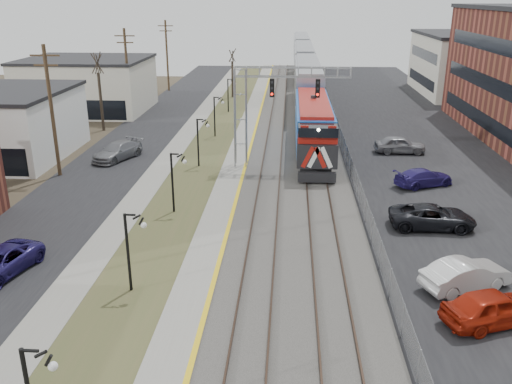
# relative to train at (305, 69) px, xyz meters

# --- Properties ---
(street_west) EXTENTS (7.00, 120.00, 0.04)m
(street_west) POSITION_rel_train_xyz_m (-17.00, -33.16, -2.90)
(street_west) COLOR black
(street_west) RESTS_ON ground
(sidewalk) EXTENTS (2.00, 120.00, 0.08)m
(sidewalk) POSITION_rel_train_xyz_m (-12.50, -33.16, -2.88)
(sidewalk) COLOR gray
(sidewalk) RESTS_ON ground
(grass_median) EXTENTS (4.00, 120.00, 0.06)m
(grass_median) POSITION_rel_train_xyz_m (-9.50, -33.16, -2.89)
(grass_median) COLOR #434A27
(grass_median) RESTS_ON ground
(platform) EXTENTS (2.00, 120.00, 0.24)m
(platform) POSITION_rel_train_xyz_m (-6.50, -33.16, -2.80)
(platform) COLOR gray
(platform) RESTS_ON ground
(ballast_bed) EXTENTS (8.00, 120.00, 0.20)m
(ballast_bed) POSITION_rel_train_xyz_m (-1.50, -33.16, -2.82)
(ballast_bed) COLOR #595651
(ballast_bed) RESTS_ON ground
(parking_lot) EXTENTS (16.00, 120.00, 0.04)m
(parking_lot) POSITION_rel_train_xyz_m (10.50, -33.16, -2.90)
(parking_lot) COLOR black
(parking_lot) RESTS_ON ground
(platform_edge) EXTENTS (0.24, 120.00, 0.01)m
(platform_edge) POSITION_rel_train_xyz_m (-5.62, -33.16, -2.67)
(platform_edge) COLOR gold
(platform_edge) RESTS_ON platform
(track_near) EXTENTS (1.58, 120.00, 0.15)m
(track_near) POSITION_rel_train_xyz_m (-3.50, -33.16, -2.64)
(track_near) COLOR #2D2119
(track_near) RESTS_ON ballast_bed
(track_far) EXTENTS (1.58, 120.00, 0.15)m
(track_far) POSITION_rel_train_xyz_m (-0.00, -33.16, -2.64)
(track_far) COLOR #2D2119
(track_far) RESTS_ON ballast_bed
(train) EXTENTS (3.00, 85.85, 5.33)m
(train) POSITION_rel_train_xyz_m (0.00, 0.00, 0.00)
(train) COLOR blue
(train) RESTS_ON ground
(signal_gantry) EXTENTS (9.00, 1.07, 8.15)m
(signal_gantry) POSITION_rel_train_xyz_m (-4.28, -40.17, 2.67)
(signal_gantry) COLOR gray
(signal_gantry) RESTS_ON ground
(lampposts) EXTENTS (0.14, 62.14, 4.00)m
(lampposts) POSITION_rel_train_xyz_m (-9.50, -49.88, -0.92)
(lampposts) COLOR black
(lampposts) RESTS_ON ground
(utility_poles) EXTENTS (0.28, 80.28, 10.00)m
(utility_poles) POSITION_rel_train_xyz_m (-20.00, -43.16, 2.08)
(utility_poles) COLOR #4C3823
(utility_poles) RESTS_ON ground
(fence) EXTENTS (0.04, 120.00, 1.60)m
(fence) POSITION_rel_train_xyz_m (2.70, -33.16, -2.12)
(fence) COLOR gray
(fence) RESTS_ON ground
(bare_trees) EXTENTS (12.30, 42.30, 5.95)m
(bare_trees) POSITION_rel_train_xyz_m (-18.16, -29.25, -0.22)
(bare_trees) COLOR #382D23
(bare_trees) RESTS_ON ground
(car_lot_a) EXTENTS (4.92, 3.27, 1.56)m
(car_lot_a) POSITION_rel_train_xyz_m (6.77, -61.91, -2.14)
(car_lot_a) COLOR #A11E0C
(car_lot_a) RESTS_ON ground
(car_lot_b) EXTENTS (4.69, 3.26, 1.47)m
(car_lot_b) POSITION_rel_train_xyz_m (6.46, -58.98, -2.19)
(car_lot_b) COLOR silver
(car_lot_b) RESTS_ON ground
(car_lot_c) EXTENTS (5.13, 2.41, 1.42)m
(car_lot_c) POSITION_rel_train_xyz_m (6.63, -51.70, -2.21)
(car_lot_c) COLOR black
(car_lot_c) RESTS_ON ground
(car_lot_d) EXTENTS (4.83, 3.50, 1.30)m
(car_lot_d) POSITION_rel_train_xyz_m (7.87, -43.95, -2.27)
(car_lot_d) COLOR navy
(car_lot_d) RESTS_ON ground
(car_lot_e) EXTENTS (4.50, 1.87, 1.52)m
(car_lot_e) POSITION_rel_train_xyz_m (7.76, -35.09, -2.16)
(car_lot_e) COLOR gray
(car_lot_e) RESTS_ON ground
(car_street_a) EXTENTS (3.28, 5.16, 1.32)m
(car_street_a) POSITION_rel_train_xyz_m (-16.49, -59.05, -2.26)
(car_street_a) COLOR #1F1753
(car_street_a) RESTS_ON ground
(car_street_b) EXTENTS (3.93, 5.48, 1.47)m
(car_street_b) POSITION_rel_train_xyz_m (-16.76, -38.62, -2.18)
(car_street_b) COLOR slate
(car_street_b) RESTS_ON ground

